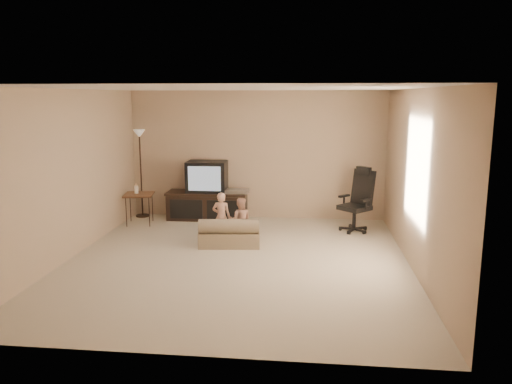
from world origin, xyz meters
The scene contains 9 objects.
floor centered at (0.00, 0.00, 0.00)m, with size 5.50×5.50×0.00m, color #BCB296.
room_shell centered at (0.00, 0.00, 1.52)m, with size 5.50×5.50×5.50m.
tv_stand centered at (-0.94, 2.49, 0.48)m, with size 1.61×0.61×1.15m.
office_chair centered at (1.90, 1.90, 0.41)m, with size 0.75×0.75×1.15m.
side_table centered at (-2.16, 1.96, 0.57)m, with size 0.61×0.61×0.79m.
floor_lamp centered at (-2.30, 2.55, 1.28)m, with size 0.27×0.27×1.75m.
child_sofa centered at (-0.23, 0.74, 0.19)m, with size 1.03×0.65×0.48m.
toddler_left centered at (-0.40, 0.96, 0.42)m, with size 0.31×0.22×0.84m, color #DDA48A.
toddler_right centered at (-0.08, 0.95, 0.38)m, with size 0.37×0.20×0.76m, color #DDA48A.
Camera 1 is at (1.04, -6.96, 2.40)m, focal length 35.00 mm.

